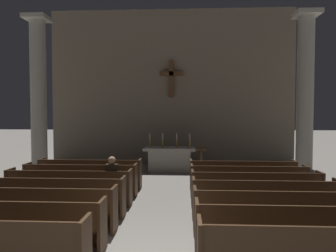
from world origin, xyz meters
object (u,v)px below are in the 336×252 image
Objects in this scene: column_right_second at (305,97)px; pew_right_row_7 at (242,175)px; pew_left_row_6 at (81,179)px; pew_left_row_4 at (55,196)px; candlestick_inner_left at (163,143)px; pew_left_row_3 at (36,208)px; pew_right_row_2 at (294,230)px; pew_left_row_2 at (11,224)px; candlestick_inner_right at (177,143)px; lone_worshipper at (113,179)px; pew_right_row_5 at (256,189)px; pew_right_row_3 at (277,212)px; pew_left_row_5 at (69,187)px; pew_left_row_7 at (90,173)px; column_left_second at (39,97)px; altar at (170,158)px; pew_right_row_4 at (265,199)px; lectern at (201,163)px; candlestick_outer_right at (190,143)px; candlestick_outer_left at (150,143)px; pew_right_row_6 at (248,181)px.

pew_right_row_7 is at bearing -140.32° from column_right_second.
pew_left_row_6 is at bearing -169.23° from pew_right_row_7.
candlestick_inner_left is (2.20, 5.92, 0.72)m from pew_left_row_4.
candlestick_inner_left is (2.20, 6.87, 0.72)m from pew_left_row_3.
pew_right_row_2 is 4.75m from pew_right_row_7.
column_right_second reaches higher than pew_left_row_2.
lone_worshipper is at bearing -108.14° from candlestick_inner_right.
candlestick_inner_left reaches higher than pew_left_row_6.
pew_left_row_3 is at bearing -90.00° from pew_left_row_6.
pew_right_row_5 is at bearing 29.70° from pew_left_row_2.
pew_left_row_4 and pew_right_row_3 have the same top height.
pew_left_row_5 is at bearing 90.00° from pew_left_row_2.
pew_left_row_7 is 3.84m from candlestick_inner_left.
column_left_second is 5.97m from altar.
pew_left_row_2 is 8.15m from candlestick_inner_left.
pew_left_row_2 is 8.34m from candlestick_inner_right.
altar is (-2.50, 6.87, 0.06)m from pew_right_row_3.
lone_worshipper is (-3.81, -1.86, 0.22)m from pew_right_row_7.
pew_right_row_4 is 2.93× the size of lectern.
candlestick_outer_right is (-1.65, 5.92, 0.72)m from pew_right_row_4.
candlestick_outer_right is at bearing 103.51° from pew_right_row_3.
pew_right_row_3 is (5.00, 0.95, 0.00)m from pew_left_row_2.
candlestick_outer_right is (-4.49, 0.71, -1.92)m from column_right_second.
pew_right_row_3 is at bearing -64.00° from candlestick_outer_left.
column_left_second is (-2.84, 4.26, 2.63)m from pew_left_row_5.
candlestick_outer_left is at bearing 78.08° from pew_left_row_2.
column_right_second is at bearing -7.19° from candlestick_inner_left.
column_right_second is at bearing 68.24° from pew_right_row_2.
pew_left_row_6 is 2.56× the size of lone_worshipper.
column_right_second is 6.00m from candlestick_inner_left.
pew_right_row_4 is at bearing 10.77° from pew_left_row_3.
pew_right_row_2 is 1.00× the size of pew_right_row_5.
pew_right_row_3 is at bearing -38.16° from column_left_second.
pew_right_row_4 is 0.95m from pew_right_row_5.
pew_left_row_4 and pew_right_row_4 have the same top height.
pew_left_row_3 and pew_left_row_6 have the same top height.
altar is at bearing 58.09° from pew_left_row_6.
pew_left_row_5 is 1.00× the size of pew_left_row_6.
lectern is at bearing -70.75° from candlestick_outer_right.
pew_left_row_7 is at bearing -39.68° from column_left_second.
pew_right_row_6 is at bearing -50.16° from candlestick_outer_left.
pew_left_row_5 is 1.00× the size of pew_right_row_5.
pew_left_row_5 is at bearing -90.00° from pew_left_row_6.
pew_left_row_2 is 0.53× the size of column_left_second.
pew_right_row_5 is at bearing 90.00° from pew_right_row_2.
pew_right_row_5 is at bearing -90.00° from pew_right_row_7.
lectern is at bearing -29.52° from candlestick_outer_left.
lectern is at bearing 113.62° from pew_right_row_6.
column_right_second is at bearing 33.60° from pew_left_row_4.
pew_right_row_6 is 3.07m from lectern.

